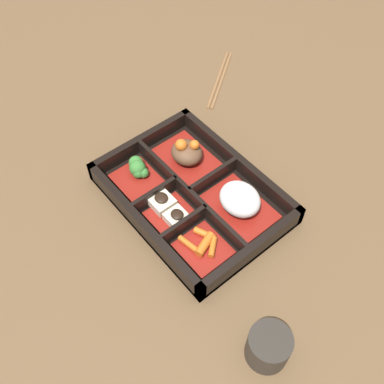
# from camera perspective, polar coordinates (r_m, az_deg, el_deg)

# --- Properties ---
(ground_plane) EXTENTS (3.00, 3.00, 0.00)m
(ground_plane) POSITION_cam_1_polar(r_m,az_deg,el_deg) (0.85, 0.00, -1.00)
(ground_plane) COLOR brown
(bento_base) EXTENTS (0.34, 0.24, 0.01)m
(bento_base) POSITION_cam_1_polar(r_m,az_deg,el_deg) (0.85, 0.00, -0.81)
(bento_base) COLOR black
(bento_base) RESTS_ON ground_plane
(bento_rim) EXTENTS (0.34, 0.24, 0.04)m
(bento_rim) POSITION_cam_1_polar(r_m,az_deg,el_deg) (0.84, -0.15, -0.27)
(bento_rim) COLOR black
(bento_rim) RESTS_ON ground_plane
(bowl_stew) EXTENTS (0.13, 0.09, 0.06)m
(bowl_stew) POSITION_cam_1_polar(r_m,az_deg,el_deg) (0.89, -0.69, 4.86)
(bowl_stew) COLOR maroon
(bowl_stew) RESTS_ON bento_base
(bowl_rice) EXTENTS (0.13, 0.09, 0.06)m
(bowl_rice) POSITION_cam_1_polar(r_m,az_deg,el_deg) (0.81, 6.07, -1.11)
(bowl_rice) COLOR maroon
(bowl_rice) RESTS_ON bento_base
(bowl_greens) EXTENTS (0.09, 0.08, 0.04)m
(bowl_greens) POSITION_cam_1_polar(r_m,az_deg,el_deg) (0.87, -6.88, 2.54)
(bowl_greens) COLOR maroon
(bowl_greens) RESTS_ON bento_base
(bowl_tofu) EXTENTS (0.09, 0.08, 0.03)m
(bowl_tofu) POSITION_cam_1_polar(r_m,az_deg,el_deg) (0.81, -2.95, -2.31)
(bowl_tofu) COLOR maroon
(bowl_tofu) RESTS_ON bento_base
(bowl_carrots) EXTENTS (0.08, 0.08, 0.02)m
(bowl_carrots) POSITION_cam_1_polar(r_m,az_deg,el_deg) (0.78, 1.43, -6.86)
(bowl_carrots) COLOR maroon
(bowl_carrots) RESTS_ON bento_base
(tea_cup) EXTENTS (0.07, 0.07, 0.06)m
(tea_cup) POSITION_cam_1_polar(r_m,az_deg,el_deg) (0.70, 9.69, -18.77)
(tea_cup) COLOR #2D2823
(tea_cup) RESTS_ON ground_plane
(chopsticks) EXTENTS (0.13, 0.18, 0.01)m
(chopsticks) POSITION_cam_1_polar(r_m,az_deg,el_deg) (1.10, 3.57, 14.19)
(chopsticks) COLOR brown
(chopsticks) RESTS_ON ground_plane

